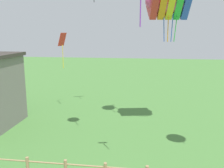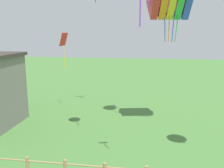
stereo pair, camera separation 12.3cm
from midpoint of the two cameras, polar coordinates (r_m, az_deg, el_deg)
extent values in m
cylinder|color=#9E7F56|center=(10.96, -1.87, -18.46)|extent=(20.72, 0.07, 0.07)
ellipsoid|color=#E54C8C|center=(17.00, 12.52, 17.95)|extent=(3.31, 2.76, 2.25)
cube|color=red|center=(16.78, 9.05, 18.17)|extent=(0.84, 2.33, 2.29)
cube|color=orange|center=(16.88, 10.80, 18.07)|extent=(0.84, 2.33, 2.29)
cube|color=yellow|center=(17.00, 12.52, 17.95)|extent=(0.84, 2.33, 2.29)
cube|color=green|center=(17.14, 14.21, 17.83)|extent=(0.84, 2.33, 2.29)
cube|color=blue|center=(17.28, 15.87, 17.69)|extent=(0.84, 2.33, 2.29)
cylinder|color=blue|center=(16.63, 11.57, 12.51)|extent=(0.18, 0.30, 1.78)
cylinder|color=orange|center=(16.64, 12.47, 12.47)|extent=(0.10, 0.31, 1.78)
cylinder|color=blue|center=(16.67, 13.34, 12.43)|extent=(0.10, 0.31, 1.78)
cylinder|color=green|center=(16.73, 14.12, 12.39)|extent=(0.18, 0.30, 1.78)
cube|color=red|center=(21.46, -11.47, 9.97)|extent=(0.59, 0.89, 1.08)
cylinder|color=yellow|center=(21.55, -11.31, 6.15)|extent=(0.05, 0.05, 1.97)
cylinder|color=purple|center=(10.48, 6.20, 17.61)|extent=(0.05, 0.05, 1.75)
camera|label=1|loc=(0.06, -90.30, -0.06)|focal=40.00mm
camera|label=2|loc=(0.06, 89.70, 0.06)|focal=40.00mm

